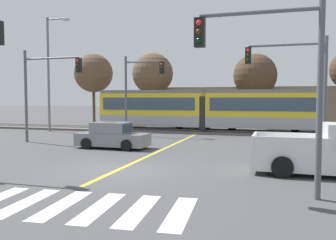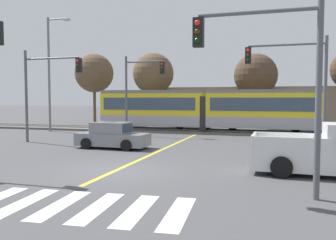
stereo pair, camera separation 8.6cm
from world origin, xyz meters
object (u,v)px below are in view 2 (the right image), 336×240
bare_tree_far_west (94,73)px  bare_tree_east (256,75)px  traffic_light_near_right (273,65)px  street_lamp_west (51,68)px  traffic_light_mid_left (44,82)px  bare_tree_west (153,74)px  pickup_truck (329,153)px  traffic_light_mid_right (297,76)px  sedan_crossing (113,136)px  traffic_light_far_left (139,84)px  light_rail_tram (206,108)px

bare_tree_far_west → bare_tree_east: size_ratio=1.10×
traffic_light_near_right → street_lamp_west: street_lamp_west is taller
traffic_light_near_right → street_lamp_west: 24.62m
traffic_light_mid_left → bare_tree_west: bare_tree_west is taller
traffic_light_near_right → bare_tree_west: size_ratio=0.79×
street_lamp_west → bare_tree_west: bearing=49.1°
pickup_truck → bare_tree_west: size_ratio=0.72×
traffic_light_mid_right → traffic_light_near_right: 9.47m
bare_tree_west → bare_tree_east: bearing=1.7°
bare_tree_east → street_lamp_west: bearing=-154.5°
pickup_truck → bare_tree_east: bare_tree_east is taller
sedan_crossing → street_lamp_west: street_lamp_west is taller
sedan_crossing → traffic_light_mid_right: 10.85m
traffic_light_mid_right → traffic_light_mid_left: 15.51m
pickup_truck → bare_tree_west: (-14.11, 19.98, 4.56)m
traffic_light_far_left → bare_tree_east: 12.28m
light_rail_tram → pickup_truck: size_ratio=3.41×
traffic_light_mid_left → bare_tree_west: (2.31, 14.70, 1.43)m
traffic_light_near_right → bare_tree_west: bare_tree_west is taller
traffic_light_mid_left → bare_tree_east: 19.57m
traffic_light_mid_left → street_lamp_west: bearing=122.4°
sedan_crossing → pickup_truck: bearing=-21.2°
light_rail_tram → sedan_crossing: light_rail_tram is taller
pickup_truck → traffic_light_far_left: size_ratio=0.88×
traffic_light_near_right → traffic_light_mid_left: size_ratio=0.98×
bare_tree_far_west → pickup_truck: bearing=-44.5°
light_rail_tram → sedan_crossing: bearing=-107.4°
pickup_truck → traffic_light_mid_left: bearing=162.2°
sedan_crossing → traffic_light_mid_left: size_ratio=0.70×
pickup_truck → traffic_light_mid_left: traffic_light_mid_left is taller
light_rail_tram → traffic_light_near_right: (5.65, -18.75, 1.86)m
light_rail_tram → bare_tree_east: size_ratio=2.59×
traffic_light_near_right → traffic_light_mid_left: 16.90m
traffic_light_near_right → bare_tree_east: bare_tree_east is taller
bare_tree_west → bare_tree_far_west: bearing=171.3°
light_rail_tram → traffic_light_far_left: traffic_light_far_left is taller
sedan_crossing → traffic_light_mid_left: 6.32m
sedan_crossing → traffic_light_mid_left: bearing=169.5°
light_rail_tram → street_lamp_west: street_lamp_west is taller
pickup_truck → traffic_light_mid_left: (-16.42, 5.28, 3.13)m
bare_tree_east → traffic_light_mid_right: bearing=-78.3°
light_rail_tram → street_lamp_west: (-13.13, -2.92, 3.50)m
light_rail_tram → bare_tree_far_west: (-13.79, 5.97, 3.62)m
light_rail_tram → pickup_truck: 17.03m
bare_tree_far_west → bare_tree_west: (7.38, -1.13, -0.27)m
pickup_truck → traffic_light_mid_left: size_ratio=0.90×
light_rail_tram → bare_tree_west: (-6.41, 4.84, 3.35)m
traffic_light_far_left → light_rail_tram: bearing=39.8°
light_rail_tram → bare_tree_far_west: 15.46m
traffic_light_mid_right → street_lamp_west: size_ratio=0.63×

